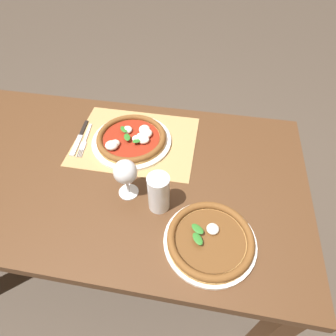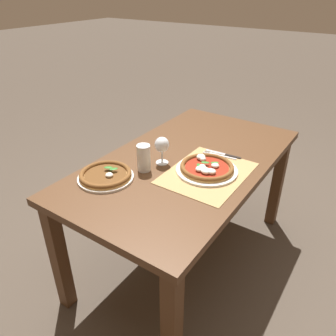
# 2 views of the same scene
# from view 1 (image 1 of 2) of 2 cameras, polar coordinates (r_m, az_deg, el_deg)

# --- Properties ---
(ground_plane) EXTENTS (24.00, 24.00, 0.00)m
(ground_plane) POSITION_cam_1_polar(r_m,az_deg,el_deg) (1.71, -8.26, -16.71)
(ground_plane) COLOR #473D33
(dining_table) EXTENTS (1.50, 0.84, 0.74)m
(dining_table) POSITION_cam_1_polar(r_m,az_deg,el_deg) (1.17, -11.66, -3.40)
(dining_table) COLOR #4C301C
(dining_table) RESTS_ON ground
(paper_placemat) EXTENTS (0.50, 0.38, 0.00)m
(paper_placemat) POSITION_cam_1_polar(r_m,az_deg,el_deg) (1.18, -6.62, 5.53)
(paper_placemat) COLOR #A88451
(paper_placemat) RESTS_ON dining_table
(pizza_near) EXTENTS (0.33, 0.33, 0.05)m
(pizza_near) POSITION_cam_1_polar(r_m,az_deg,el_deg) (1.16, -7.37, 5.94)
(pizza_near) COLOR white
(pizza_near) RESTS_ON paper_placemat
(pizza_far) EXTENTS (0.29, 0.29, 0.04)m
(pizza_far) POSITION_cam_1_polar(r_m,az_deg,el_deg) (0.89, 8.58, -14.20)
(pizza_far) COLOR white
(pizza_far) RESTS_ON dining_table
(wine_glass) EXTENTS (0.08, 0.08, 0.16)m
(wine_glass) POSITION_cam_1_polar(r_m,az_deg,el_deg) (0.93, -8.64, -1.05)
(wine_glass) COLOR silver
(wine_glass) RESTS_ON dining_table
(pint_glass) EXTENTS (0.07, 0.07, 0.15)m
(pint_glass) POSITION_cam_1_polar(r_m,az_deg,el_deg) (0.91, -1.90, -5.16)
(pint_glass) COLOR silver
(pint_glass) RESTS_ON dining_table
(fork) EXTENTS (0.04, 0.20, 0.00)m
(fork) POSITION_cam_1_polar(r_m,az_deg,el_deg) (1.22, -16.52, 5.48)
(fork) COLOR #B7B7BC
(fork) RESTS_ON paper_placemat
(knife) EXTENTS (0.04, 0.22, 0.01)m
(knife) POSITION_cam_1_polar(r_m,az_deg,el_deg) (1.24, -17.51, 5.95)
(knife) COLOR black
(knife) RESTS_ON paper_placemat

